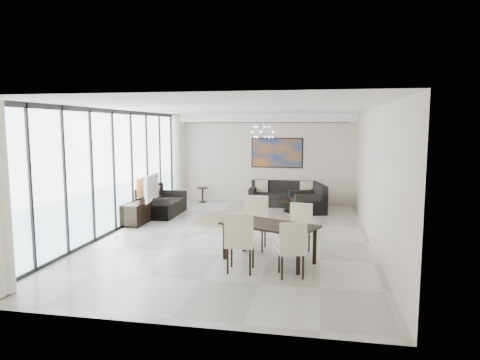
% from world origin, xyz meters
% --- Properties ---
extents(room_shell, '(6.00, 9.00, 2.90)m').
position_xyz_m(room_shell, '(0.46, 0.00, 1.45)').
color(room_shell, '#A8A39B').
rests_on(room_shell, ground).
extents(window_wall, '(0.37, 8.95, 2.90)m').
position_xyz_m(window_wall, '(-2.86, 0.00, 1.47)').
color(window_wall, silver).
rests_on(window_wall, floor).
extents(soffit, '(5.98, 0.40, 0.26)m').
position_xyz_m(soffit, '(0.00, 4.30, 2.77)').
color(soffit, white).
rests_on(soffit, room_shell).
extents(painting, '(1.68, 0.04, 0.98)m').
position_xyz_m(painting, '(0.50, 4.47, 1.65)').
color(painting, '#A55A17').
rests_on(painting, room_shell).
extents(chandelier, '(0.66, 0.66, 0.71)m').
position_xyz_m(chandelier, '(0.30, 2.50, 2.35)').
color(chandelier, silver).
rests_on(chandelier, room_shell).
extents(rug, '(2.90, 2.42, 0.01)m').
position_xyz_m(rug, '(0.05, 1.63, 0.01)').
color(rug, black).
rests_on(rug, floor).
extents(coffee_table, '(0.93, 0.93, 0.33)m').
position_xyz_m(coffee_table, '(1.18, 3.13, 0.18)').
color(coffee_table, black).
rests_on(coffee_table, floor).
extents(bowl_coffee, '(0.26, 0.26, 0.08)m').
position_xyz_m(bowl_coffee, '(1.10, 3.10, 0.36)').
color(bowl_coffee, brown).
rests_on(bowl_coffee, coffee_table).
extents(sofa_main, '(2.11, 0.86, 0.77)m').
position_xyz_m(sofa_main, '(0.75, 4.07, 0.26)').
color(sofa_main, black).
rests_on(sofa_main, floor).
extents(loveseat, '(0.92, 1.64, 0.82)m').
position_xyz_m(loveseat, '(-2.55, 1.97, 0.28)').
color(loveseat, black).
rests_on(loveseat, floor).
extents(armchair, '(1.16, 1.20, 0.83)m').
position_xyz_m(armchair, '(1.59, 3.06, 0.28)').
color(armchair, black).
rests_on(armchair, floor).
extents(side_table, '(0.36, 0.36, 0.50)m').
position_xyz_m(side_table, '(-1.93, 4.15, 0.33)').
color(side_table, black).
rests_on(side_table, floor).
extents(tv_console, '(0.50, 1.77, 0.55)m').
position_xyz_m(tv_console, '(-2.76, 1.13, 0.28)').
color(tv_console, black).
rests_on(tv_console, floor).
extents(television, '(0.32, 1.20, 0.68)m').
position_xyz_m(television, '(-2.60, 1.16, 0.89)').
color(television, gray).
rests_on(television, tv_console).
extents(dining_table, '(1.92, 1.47, 0.72)m').
position_xyz_m(dining_table, '(0.98, -1.71, 0.63)').
color(dining_table, black).
rests_on(dining_table, floor).
extents(dining_chair_sw, '(0.50, 0.50, 1.07)m').
position_xyz_m(dining_chair_sw, '(0.56, -2.44, 0.62)').
color(dining_chair_sw, beige).
rests_on(dining_chair_sw, floor).
extents(dining_chair_se, '(0.53, 0.53, 0.96)m').
position_xyz_m(dining_chair_se, '(1.45, -2.52, 0.55)').
color(dining_chair_se, beige).
rests_on(dining_chair_se, floor).
extents(dining_chair_nw, '(0.51, 0.51, 1.08)m').
position_xyz_m(dining_chair_nw, '(0.59, -0.86, 0.62)').
color(dining_chair_nw, beige).
rests_on(dining_chair_nw, floor).
extents(dining_chair_ne, '(0.52, 0.52, 0.97)m').
position_xyz_m(dining_chair_ne, '(1.51, -0.96, 0.56)').
color(dining_chair_ne, beige).
rests_on(dining_chair_ne, floor).
extents(bowl_dining, '(0.38, 0.38, 0.08)m').
position_xyz_m(bowl_dining, '(0.49, -1.74, 0.76)').
color(bowl_dining, brown).
rests_on(bowl_dining, dining_table).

